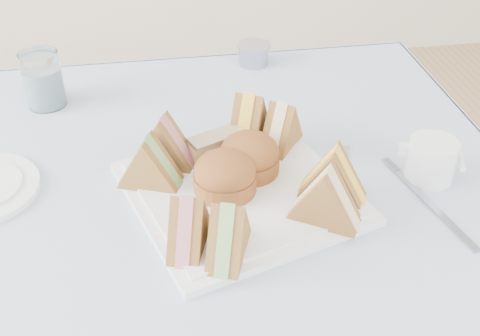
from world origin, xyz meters
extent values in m
cube|color=#A1ABC7|center=(0.00, 0.00, 0.74)|extent=(1.02, 1.02, 0.01)
cube|color=white|center=(0.09, 0.05, 0.75)|extent=(0.37, 0.37, 0.01)
cylinder|color=#A56431|center=(0.07, 0.04, 0.79)|extent=(0.11, 0.11, 0.06)
cylinder|color=#A56431|center=(0.11, 0.09, 0.79)|extent=(0.12, 0.12, 0.06)
cube|color=#D1B772|center=(0.06, 0.13, 0.78)|extent=(0.09, 0.06, 0.04)
cylinder|color=white|center=(-0.21, 0.36, 0.80)|extent=(0.07, 0.07, 0.10)
cylinder|color=#9E9EB7|center=(0.18, 0.46, 0.76)|extent=(0.07, 0.07, 0.04)
cube|color=#9E9EB7|center=(0.24, 0.06, 0.75)|extent=(0.08, 0.17, 0.00)
cube|color=#9E9EB7|center=(0.35, -0.03, 0.75)|extent=(0.05, 0.18, 0.00)
cylinder|color=white|center=(0.37, 0.05, 0.78)|extent=(0.09, 0.09, 0.06)
camera|label=1|loc=(-0.02, -0.62, 1.29)|focal=45.00mm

